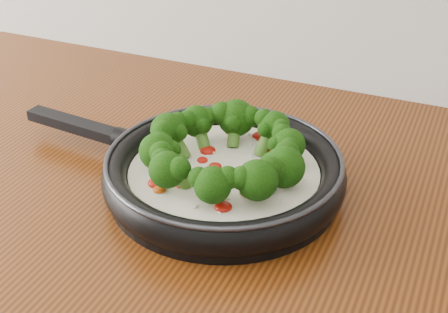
% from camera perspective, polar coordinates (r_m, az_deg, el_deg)
% --- Properties ---
extents(skillet, '(0.48, 0.33, 0.09)m').
position_cam_1_polar(skillet, '(0.76, -0.16, -1.07)').
color(skillet, black).
rests_on(skillet, counter).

